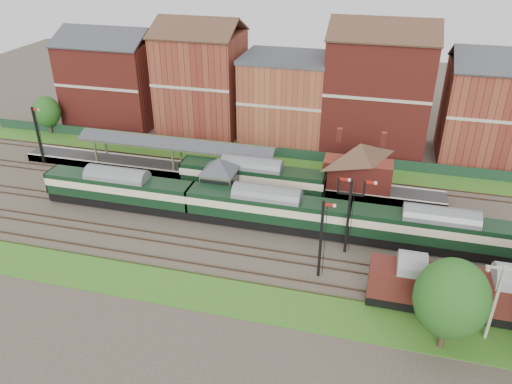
% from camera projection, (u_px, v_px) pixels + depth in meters
% --- Properties ---
extents(ground, '(160.00, 160.00, 0.00)m').
position_uv_depth(ground, '(237.00, 223.00, 54.82)').
color(ground, '#473D33').
rests_on(ground, ground).
extents(grass_back, '(90.00, 4.50, 0.06)m').
position_uv_depth(grass_back, '(271.00, 162.00, 68.40)').
color(grass_back, '#2D6619').
rests_on(grass_back, ground).
extents(grass_front, '(90.00, 5.00, 0.06)m').
position_uv_depth(grass_front, '(199.00, 291.00, 44.62)').
color(grass_front, '#2D6619').
rests_on(grass_front, ground).
extents(fence, '(90.00, 0.12, 1.50)m').
position_uv_depth(fence, '(274.00, 152.00, 69.75)').
color(fence, '#193823').
rests_on(fence, ground).
extents(platform, '(55.00, 3.40, 1.00)m').
position_uv_depth(platform, '(222.00, 175.00, 63.98)').
color(platform, '#2D2D2D').
rests_on(platform, ground).
extents(signal_box, '(5.40, 5.40, 6.00)m').
position_uv_depth(signal_box, '(220.00, 181.00, 56.73)').
color(signal_box, '#617855').
rests_on(signal_box, ground).
extents(brick_hut, '(3.20, 2.64, 2.94)m').
position_uv_depth(brick_hut, '(288.00, 205.00, 55.89)').
color(brick_hut, maroon).
rests_on(brick_hut, ground).
extents(station_building, '(8.10, 8.10, 5.90)m').
position_uv_depth(station_building, '(358.00, 165.00, 58.53)').
color(station_building, maroon).
rests_on(station_building, platform).
extents(canopy, '(26.00, 3.89, 4.08)m').
position_uv_depth(canopy, '(176.00, 141.00, 63.37)').
color(canopy, '#444E31').
rests_on(canopy, platform).
extents(semaphore_bracket, '(3.60, 0.25, 8.18)m').
position_uv_depth(semaphore_bracket, '(349.00, 212.00, 47.79)').
color(semaphore_bracket, black).
rests_on(semaphore_bracket, ground).
extents(semaphore_platform_end, '(1.23, 0.25, 8.00)m').
position_uv_depth(semaphore_platform_end, '(38.00, 135.00, 66.32)').
color(semaphore_platform_end, black).
rests_on(semaphore_platform_end, ground).
extents(semaphore_siding, '(1.23, 0.25, 8.00)m').
position_uv_depth(semaphore_siding, '(321.00, 238.00, 44.65)').
color(semaphore_siding, black).
rests_on(semaphore_siding, ground).
extents(yard_lamp, '(2.60, 0.22, 7.00)m').
position_uv_depth(yard_lamp, '(496.00, 299.00, 37.79)').
color(yard_lamp, beige).
rests_on(yard_lamp, ground).
extents(town_backdrop, '(69.00, 10.00, 16.00)m').
position_uv_depth(town_backdrop, '(284.00, 94.00, 72.75)').
color(town_backdrop, maroon).
rests_on(town_backdrop, ground).
extents(dmu_train, '(52.09, 2.74, 4.00)m').
position_uv_depth(dmu_train, '(267.00, 208.00, 52.96)').
color(dmu_train, black).
rests_on(dmu_train, ground).
extents(platform_railcar, '(17.40, 2.74, 4.01)m').
position_uv_depth(platform_railcar, '(252.00, 178.00, 59.24)').
color(platform_railcar, black).
rests_on(platform_railcar, ground).
extents(goods_van_a, '(6.88, 2.98, 4.18)m').
position_uv_depth(goods_van_a, '(504.00, 297.00, 40.40)').
color(goods_van_a, black).
rests_on(goods_van_a, ground).
extents(goods_van_b, '(6.67, 2.89, 4.05)m').
position_uv_depth(goods_van_b, '(408.00, 283.00, 42.10)').
color(goods_van_b, black).
rests_on(goods_van_b, ground).
extents(tree_far, '(5.48, 5.48, 8.00)m').
position_uv_depth(tree_far, '(451.00, 299.00, 36.52)').
color(tree_far, '#382619').
rests_on(tree_far, ground).
extents(tree_back, '(4.05, 4.05, 5.92)m').
position_uv_depth(tree_back, '(47.00, 112.00, 76.08)').
color(tree_back, '#382619').
rests_on(tree_back, ground).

